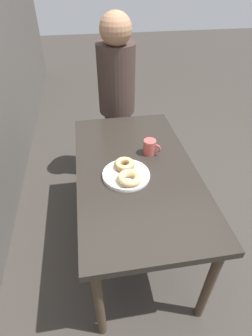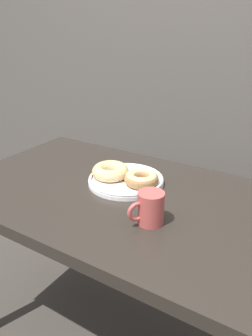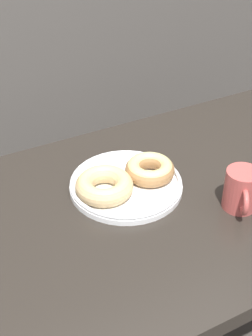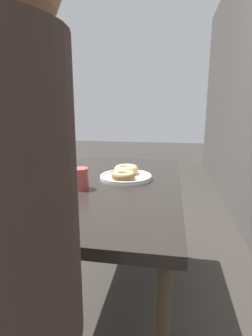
# 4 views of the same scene
# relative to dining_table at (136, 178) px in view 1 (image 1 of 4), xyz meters

# --- Properties ---
(ground_plane) EXTENTS (14.00, 14.00, 0.00)m
(ground_plane) POSITION_rel_dining_table_xyz_m (0.00, -0.17, -0.64)
(ground_plane) COLOR #38332D
(dining_table) EXTENTS (1.27, 0.70, 0.71)m
(dining_table) POSITION_rel_dining_table_xyz_m (0.00, 0.00, 0.00)
(dining_table) COLOR #28231E
(dining_table) RESTS_ON ground_plane
(donut_plate) EXTENTS (0.28, 0.27, 0.06)m
(donut_plate) POSITION_rel_dining_table_xyz_m (-0.07, 0.07, 0.10)
(donut_plate) COLOR white
(donut_plate) RESTS_ON dining_table
(coffee_mug) EXTENTS (0.08, 0.11, 0.10)m
(coffee_mug) POSITION_rel_dining_table_xyz_m (0.13, -0.11, 0.13)
(coffee_mug) COLOR #B74C47
(coffee_mug) RESTS_ON dining_table
(person_figure) EXTENTS (0.39, 0.30, 1.42)m
(person_figure) POSITION_rel_dining_table_xyz_m (0.89, -0.01, 0.11)
(person_figure) COLOR #232838
(person_figure) RESTS_ON ground_plane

